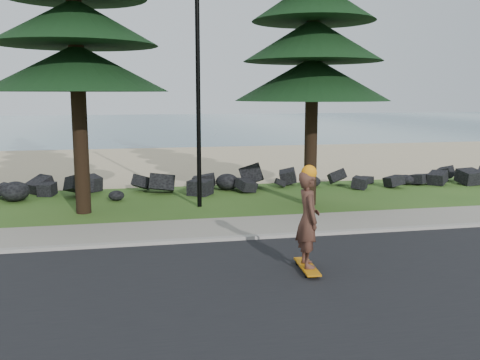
{
  "coord_description": "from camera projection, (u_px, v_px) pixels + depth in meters",
  "views": [
    {
      "loc": [
        -2.1,
        -13.19,
        3.51
      ],
      "look_at": [
        0.64,
        0.0,
        1.33
      ],
      "focal_mm": 40.0,
      "sensor_mm": 36.0,
      "label": 1
    }
  ],
  "objects": [
    {
      "name": "ground",
      "position": [
        216.0,
        232.0,
        13.73
      ],
      "size": [
        160.0,
        160.0,
        0.0
      ],
      "primitive_type": "plane",
      "color": "#2E541A",
      "rests_on": "ground"
    },
    {
      "name": "road",
      "position": [
        257.0,
        295.0,
        9.38
      ],
      "size": [
        160.0,
        7.0,
        0.02
      ],
      "primitive_type": "cube",
      "color": "black",
      "rests_on": "ground"
    },
    {
      "name": "kerb",
      "position": [
        222.0,
        239.0,
        12.86
      ],
      "size": [
        160.0,
        0.2,
        0.1
      ],
      "primitive_type": "cube",
      "color": "#9E988F",
      "rests_on": "ground"
    },
    {
      "name": "sidewalk",
      "position": [
        215.0,
        228.0,
        13.92
      ],
      "size": [
        160.0,
        2.0,
        0.08
      ],
      "primitive_type": "cube",
      "color": "gray",
      "rests_on": "ground"
    },
    {
      "name": "beach_sand",
      "position": [
        171.0,
        162.0,
        27.75
      ],
      "size": [
        160.0,
        15.0,
        0.01
      ],
      "primitive_type": "cube",
      "color": "tan",
      "rests_on": "ground"
    },
    {
      "name": "ocean",
      "position": [
        147.0,
        124.0,
        63.03
      ],
      "size": [
        160.0,
        58.0,
        0.01
      ],
      "primitive_type": "cube",
      "color": "#3E6877",
      "rests_on": "ground"
    },
    {
      "name": "seawall_boulders",
      "position": [
        191.0,
        193.0,
        19.15
      ],
      "size": [
        60.0,
        2.4,
        1.1
      ],
      "primitive_type": null,
      "color": "black",
      "rests_on": "ground"
    },
    {
      "name": "lamp_post",
      "position": [
        198.0,
        73.0,
        16.17
      ],
      "size": [
        0.25,
        0.14,
        8.14
      ],
      "color": "black",
      "rests_on": "ground"
    },
    {
      "name": "skateboarder",
      "position": [
        308.0,
        219.0,
        10.48
      ],
      "size": [
        0.51,
        1.16,
        2.13
      ],
      "rotation": [
        0.0,
        0.0,
        1.5
      ],
      "color": "#BD6E0B",
      "rests_on": "ground"
    }
  ]
}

